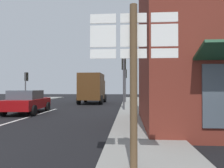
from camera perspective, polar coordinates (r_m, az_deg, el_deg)
ground_plane at (r=15.17m, az=-17.17°, el=-7.14°), size 80.00×80.00×0.00m
sidewalk_right at (r=12.14m, az=6.84°, el=-8.39°), size 2.25×44.00×0.14m
lane_centre_stripe at (r=11.57m, az=-24.56°, el=-9.00°), size 0.16×12.00×0.01m
sedan_far at (r=14.67m, az=-21.69°, el=-4.35°), size 2.24×4.33×1.47m
delivery_truck at (r=22.32m, az=-5.24°, el=-0.96°), size 2.49×5.01×3.05m
route_sign_post at (r=4.05m, az=5.76°, el=4.26°), size 1.66×0.14×3.20m
traffic_light_near_right at (r=14.84m, az=3.17°, el=3.52°), size 0.30×0.49×3.79m
traffic_light_far_left at (r=24.27m, az=-21.91°, el=0.89°), size 0.30×0.49×3.25m
traffic_light_far_right at (r=22.34m, az=3.59°, el=1.56°), size 0.30×0.49×3.55m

